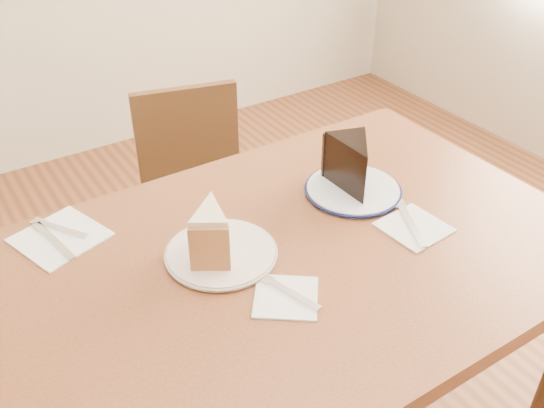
% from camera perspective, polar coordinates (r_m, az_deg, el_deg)
% --- Properties ---
extents(table, '(1.20, 0.80, 0.75)m').
position_cam_1_polar(table, '(1.29, 2.07, -7.73)').
color(table, '#4C2514').
rests_on(table, ground).
extents(chair_far, '(0.47, 0.47, 0.78)m').
position_cam_1_polar(chair_far, '(1.93, -6.77, 0.02)').
color(chair_far, '#341E0F').
rests_on(chair_far, ground).
extents(plate_cream, '(0.22, 0.22, 0.01)m').
position_cam_1_polar(plate_cream, '(1.21, -4.80, -4.63)').
color(plate_cream, silver).
rests_on(plate_cream, table).
extents(plate_navy, '(0.21, 0.21, 0.01)m').
position_cam_1_polar(plate_navy, '(1.41, 7.63, 1.33)').
color(plate_navy, white).
rests_on(plate_navy, table).
extents(carrot_cake, '(0.12, 0.13, 0.10)m').
position_cam_1_polar(carrot_cake, '(1.18, -5.73, -2.59)').
color(carrot_cake, beige).
rests_on(carrot_cake, plate_cream).
extents(chocolate_cake, '(0.13, 0.16, 0.11)m').
position_cam_1_polar(chocolate_cake, '(1.37, 7.72, 3.31)').
color(chocolate_cake, black).
rests_on(chocolate_cake, plate_navy).
extents(napkin_cream, '(0.16, 0.16, 0.00)m').
position_cam_1_polar(napkin_cream, '(1.12, 1.33, -8.74)').
color(napkin_cream, white).
rests_on(napkin_cream, table).
extents(napkin_navy, '(0.14, 0.14, 0.00)m').
position_cam_1_polar(napkin_navy, '(1.32, 13.21, -2.14)').
color(napkin_navy, white).
rests_on(napkin_navy, table).
extents(napkin_spare, '(0.20, 0.20, 0.00)m').
position_cam_1_polar(napkin_spare, '(1.33, -19.32, -2.97)').
color(napkin_spare, white).
rests_on(napkin_spare, table).
extents(fork_cream, '(0.05, 0.14, 0.00)m').
position_cam_1_polar(fork_cream, '(1.12, 1.63, -8.26)').
color(fork_cream, silver).
rests_on(fork_cream, napkin_cream).
extents(knife_navy, '(0.08, 0.16, 0.00)m').
position_cam_1_polar(knife_navy, '(1.32, 12.89, -1.73)').
color(knife_navy, silver).
rests_on(knife_navy, napkin_navy).
extents(fork_spare, '(0.09, 0.13, 0.00)m').
position_cam_1_polar(fork_spare, '(1.35, -19.33, -2.18)').
color(fork_spare, silver).
rests_on(fork_spare, napkin_spare).
extents(knife_spare, '(0.04, 0.16, 0.00)m').
position_cam_1_polar(knife_spare, '(1.32, -19.82, -3.23)').
color(knife_spare, silver).
rests_on(knife_spare, napkin_spare).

